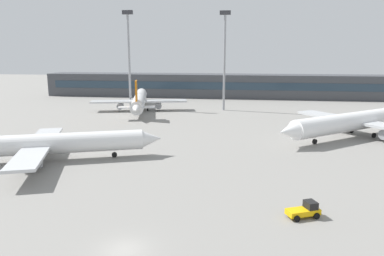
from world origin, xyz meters
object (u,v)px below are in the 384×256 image
Objects in this scene: airplane_near at (45,144)px; airplane_far at (139,100)px; airplane_mid at (357,121)px; floodlight_tower_east at (225,55)px; floodlight_tower_west at (129,54)px; baggage_tug_yellow at (305,210)px.

airplane_near is 0.90× the size of airplane_far.
floodlight_tower_east is (-29.56, 32.02, 13.45)m from airplane_mid.
floodlight_tower_west is at bearing -178.52° from floodlight_tower_east.
airplane_mid is at bearing 24.55° from airplane_near.
airplane_mid reaches higher than baggage_tug_yellow.
baggage_tug_yellow is 85.01m from floodlight_tower_west.
airplane_far is (0.46, 54.09, 0.25)m from airplane_near.
airplane_near is 9.46× the size of baggage_tug_yellow.
airplane_far reaches higher than airplane_near.
airplane_near is at bearing -90.49° from airplane_far.
airplane_near reaches higher than baggage_tug_yellow.
floodlight_tower_east is at bearing 99.70° from baggage_tug_yellow.
floodlight_tower_west reaches higher than floodlight_tower_east.
airplane_far is 1.38× the size of floodlight_tower_west.
airplane_near is 64.64m from floodlight_tower_east.
airplane_mid reaches higher than airplane_near.
airplane_far is at bearing -172.51° from floodlight_tower_east.
airplane_far is (-55.24, 28.64, -0.20)m from airplane_mid.
airplane_near is 58.52m from floodlight_tower_west.
airplane_near is at bearing 158.11° from baggage_tug_yellow.
airplane_mid is 44.45m from baggage_tug_yellow.
airplane_near is 61.24m from airplane_mid.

